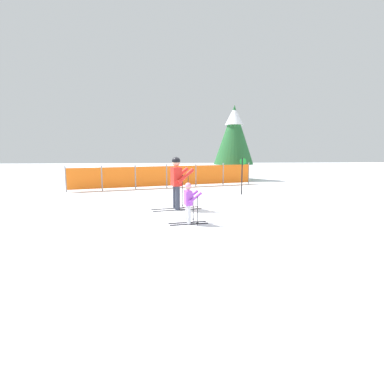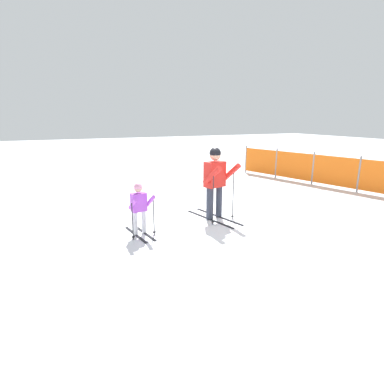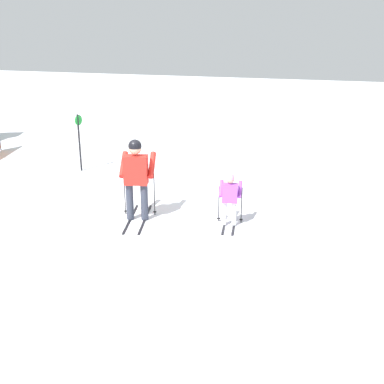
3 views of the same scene
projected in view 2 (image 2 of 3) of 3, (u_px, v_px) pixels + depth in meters
name	position (u px, v px, depth m)	size (l,w,h in m)	color
ground_plane	(219.00, 218.00, 7.20)	(60.00, 60.00, 0.00)	white
skier_adult	(216.00, 177.00, 6.90)	(1.63, 0.83, 1.69)	black
skier_child	(139.00, 205.00, 6.01)	(1.04, 0.52, 1.08)	black
safety_fence	(359.00, 174.00, 9.51)	(9.03, 2.55, 1.17)	gray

